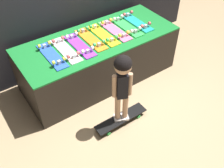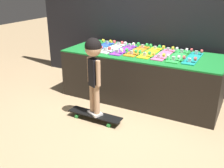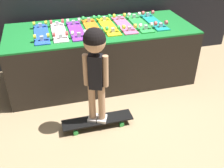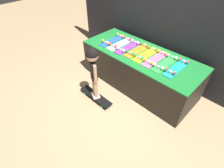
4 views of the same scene
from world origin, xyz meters
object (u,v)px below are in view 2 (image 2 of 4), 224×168
Objects in this scene: skateboard_white_on_rack at (112,48)px; skateboard_on_floor at (95,115)px; skateboard_blue_on_rack at (100,46)px; skateboard_orange_on_rack at (137,50)px; child at (94,63)px; skateboard_yellow_on_rack at (150,52)px; skateboard_purple_on_rack at (124,49)px; skateboard_green_on_rack at (178,56)px; skateboard_pink_on_rack at (164,54)px; skateboard_teal_on_rack at (193,58)px.

skateboard_on_floor is at bearing -75.28° from skateboard_white_on_rack.
skateboard_orange_on_rack is (0.63, 0.04, 0.00)m from skateboard_blue_on_rack.
skateboard_white_on_rack is 0.64× the size of child.
skateboard_purple_on_rack is at bearing -174.42° from skateboard_yellow_on_rack.
skateboard_white_on_rack is at bearing -179.03° from skateboard_green_on_rack.
skateboard_orange_on_rack and skateboard_pink_on_rack have the same top height.
skateboard_yellow_on_rack is 0.64× the size of child.
skateboard_pink_on_rack is 1.00× the size of skateboard_teal_on_rack.
skateboard_purple_on_rack is 1.00× the size of skateboard_orange_on_rack.
skateboard_purple_on_rack is (0.42, -0.00, 0.00)m from skateboard_blue_on_rack.
skateboard_yellow_on_rack is (0.21, -0.00, 0.00)m from skateboard_orange_on_rack.
skateboard_yellow_on_rack reaches higher than skateboard_on_floor.
skateboard_yellow_on_rack is at bearing 178.90° from skateboard_pink_on_rack.
skateboard_blue_on_rack is 1.47m from skateboard_teal_on_rack.
skateboard_orange_on_rack and skateboard_green_on_rack have the same top height.
skateboard_white_on_rack is at bearing -178.25° from skateboard_teal_on_rack.
skateboard_pink_on_rack is at bearing 58.85° from skateboard_on_floor.
skateboard_pink_on_rack is at bearing 3.36° from skateboard_purple_on_rack.
skateboard_white_on_rack is 0.87× the size of skateboard_on_floor.
skateboard_orange_on_rack is 0.84m from skateboard_teal_on_rack.
skateboard_yellow_on_rack is at bearing 92.38° from child.
skateboard_blue_on_rack is 1.00× the size of skateboard_green_on_rack.
child is at bearing -111.20° from skateboard_yellow_on_rack.
child is at bearing 180.00° from skateboard_on_floor.
skateboard_pink_on_rack is at bearing -178.38° from skateboard_teal_on_rack.
skateboard_pink_on_rack is at bearing 1.82° from skateboard_blue_on_rack.
skateboard_orange_on_rack is (0.42, 0.03, 0.00)m from skateboard_white_on_rack.
skateboard_blue_on_rack is 0.84m from skateboard_yellow_on_rack.
skateboard_white_on_rack is 1.05m from skateboard_green_on_rack.
skateboard_blue_on_rack is 0.87× the size of skateboard_on_floor.
skateboard_purple_on_rack is at bearing -2.83° from skateboard_white_on_rack.
skateboard_on_floor is (0.46, -0.94, -0.69)m from skateboard_blue_on_rack.
skateboard_pink_on_rack is (0.42, -0.01, 0.00)m from skateboard_orange_on_rack.
skateboard_purple_on_rack is 0.94m from child.
skateboard_blue_on_rack is 0.64× the size of child.
skateboard_on_floor is (-0.38, -0.98, -0.69)m from skateboard_yellow_on_rack.
child reaches higher than skateboard_white_on_rack.
skateboard_orange_on_rack is 0.87× the size of skateboard_on_floor.
skateboard_yellow_on_rack is 0.63m from skateboard_teal_on_rack.
skateboard_yellow_on_rack is 1.00× the size of skateboard_green_on_rack.
skateboard_purple_on_rack is at bearing 115.99° from child.
skateboard_pink_on_rack is at bearing -1.05° from skateboard_orange_on_rack.
skateboard_white_on_rack is 1.00× the size of skateboard_yellow_on_rack.
child reaches higher than skateboard_yellow_on_rack.
skateboard_teal_on_rack is at bearing 0.28° from skateboard_orange_on_rack.
skateboard_pink_on_rack and skateboard_green_on_rack have the same top height.
skateboard_blue_on_rack and skateboard_orange_on_rack have the same top height.
skateboard_white_on_rack and skateboard_green_on_rack have the same top height.
skateboard_teal_on_rack is at bearing 1.75° from skateboard_white_on_rack.
skateboard_blue_on_rack is 0.63m from skateboard_orange_on_rack.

